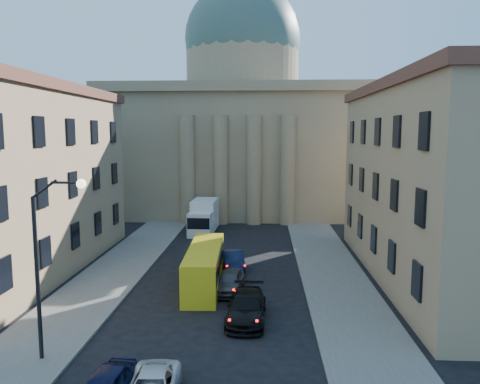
# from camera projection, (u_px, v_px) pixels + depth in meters

# --- Properties ---
(sidewalk_left) EXTENTS (5.00, 60.00, 0.15)m
(sidewalk_left) POSITION_uv_depth(u_px,v_px,m) (96.00, 290.00, 32.49)
(sidewalk_left) COLOR #5C5A54
(sidewalk_left) RESTS_ON ground
(sidewalk_right) EXTENTS (5.00, 60.00, 0.15)m
(sidewalk_right) POSITION_uv_depth(u_px,v_px,m) (342.00, 294.00, 31.64)
(sidewalk_right) COLOR #5C5A54
(sidewalk_right) RESTS_ON ground
(church) EXTENTS (68.02, 28.76, 36.60)m
(church) POSITION_uv_depth(u_px,v_px,m) (242.00, 126.00, 67.71)
(church) COLOR #826A50
(church) RESTS_ON ground
(building_left) EXTENTS (11.60, 26.60, 14.70)m
(building_left) POSITION_uv_depth(u_px,v_px,m) (2.00, 179.00, 35.95)
(building_left) COLOR #A07C5E
(building_left) RESTS_ON ground
(building_right) EXTENTS (11.60, 26.60, 14.70)m
(building_right) POSITION_uv_depth(u_px,v_px,m) (453.00, 181.00, 34.25)
(building_right) COLOR #A07C5E
(building_right) RESTS_ON ground
(street_lamp) EXTENTS (2.62, 0.44, 8.83)m
(street_lamp) POSITION_uv_depth(u_px,v_px,m) (47.00, 254.00, 21.85)
(street_lamp) COLOR black
(street_lamp) RESTS_ON ground
(car_right_mid) EXTENTS (2.35, 5.49, 1.58)m
(car_right_mid) POSITION_uv_depth(u_px,v_px,m) (246.00, 307.00, 27.34)
(car_right_mid) COLOR black
(car_right_mid) RESTS_ON ground
(car_right_far) EXTENTS (2.11, 4.45, 1.47)m
(car_right_far) POSITION_uv_depth(u_px,v_px,m) (230.00, 281.00, 32.26)
(car_right_far) COLOR #444449
(car_right_far) RESTS_ON ground
(car_right_distant) EXTENTS (2.08, 4.61, 1.47)m
(car_right_distant) POSITION_uv_depth(u_px,v_px,m) (234.00, 261.00, 37.53)
(car_right_distant) COLOR black
(car_right_distant) RESTS_ON ground
(city_bus) EXTENTS (2.62, 9.91, 2.77)m
(city_bus) POSITION_uv_depth(u_px,v_px,m) (205.00, 265.00, 33.53)
(city_bus) COLOR yellow
(city_bus) RESTS_ON ground
(box_truck) EXTENTS (2.76, 6.52, 3.53)m
(box_truck) POSITION_uv_depth(u_px,v_px,m) (204.00, 217.00, 51.48)
(box_truck) COLOR silver
(box_truck) RESTS_ON ground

